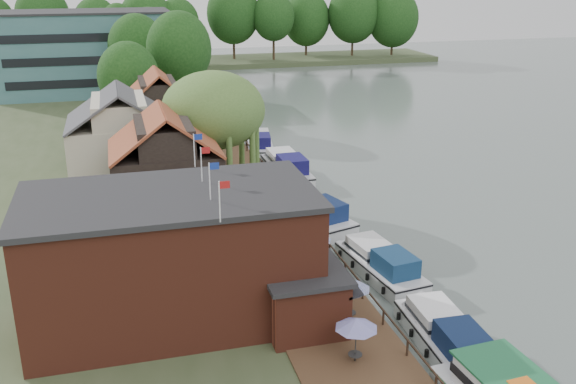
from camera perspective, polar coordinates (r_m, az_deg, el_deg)
ground at (r=42.25m, az=12.34°, el=-8.37°), size 260.00×260.00×0.00m
land_bank at (r=71.42m, az=-24.15°, el=2.34°), size 50.00×140.00×1.00m
quay_deck at (r=47.71m, az=-1.69°, el=-3.19°), size 6.00×50.00×0.10m
quay_rail at (r=48.63m, az=1.26°, el=-2.16°), size 0.20×49.00×1.00m
pub at (r=35.34m, az=-7.04°, el=-5.36°), size 20.00×11.00×7.30m
hotel_block at (r=103.65m, az=-17.58°, el=11.74°), size 25.40×12.40×12.30m
cottage_a at (r=49.04m, az=-10.83°, el=2.31°), size 8.60×7.60×8.50m
cottage_b at (r=58.59m, az=-14.61°, el=4.82°), size 9.60×8.60×8.50m
cottage_c at (r=67.49m, az=-11.39°, el=6.94°), size 7.60×7.60×8.50m
willow at (r=54.05m, az=-6.59°, el=5.18°), size 8.60×8.60×10.43m
umbrella_0 at (r=32.03m, az=6.04°, el=-12.93°), size 2.13×2.13×2.38m
umbrella_1 at (r=35.49m, az=5.55°, el=-9.46°), size 2.17×2.17×2.38m
umbrella_2 at (r=38.15m, az=2.30°, el=-7.21°), size 2.33×2.33×2.38m
umbrella_3 at (r=41.18m, az=2.36°, el=-5.12°), size 2.20×2.20×2.38m
umbrella_4 at (r=43.40m, az=0.69°, el=-3.78°), size 2.08×2.08×2.38m
umbrella_5 at (r=45.71m, az=-0.14°, el=-2.54°), size 2.26×2.26×2.38m
cruiser_0 at (r=35.69m, az=13.87°, el=-11.96°), size 3.42×9.48×2.25m
cruiser_1 at (r=42.90m, az=8.23°, el=-5.97°), size 4.25×9.73×2.26m
cruiser_2 at (r=50.88m, az=2.06°, el=-1.49°), size 6.12×10.65×2.47m
cruiser_3 at (r=62.16m, az=-0.13°, el=2.48°), size 3.51×10.55×2.57m
cruiser_4 at (r=71.28m, az=-2.52°, el=4.55°), size 4.65×9.83×2.27m
bank_tree_0 at (r=76.89m, az=-13.93°, el=9.01°), size 6.98×6.98×10.51m
bank_tree_1 at (r=83.07m, az=-9.58°, el=11.05°), size 8.09×8.09×13.38m
bank_tree_2 at (r=93.22m, az=-13.20°, el=11.41°), size 7.85×7.85×12.46m
bank_tree_3 at (r=112.39m, az=-12.48°, el=12.43°), size 6.99×6.99×11.24m
bank_tree_4 at (r=121.15m, az=-12.18°, el=13.04°), size 8.77×8.77×11.73m
bank_tree_5 at (r=127.26m, az=-14.77°, el=13.23°), size 6.05×6.05×12.16m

